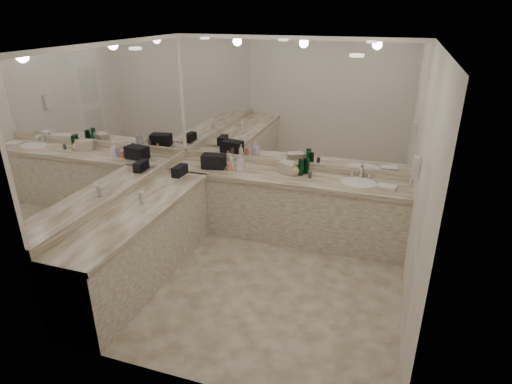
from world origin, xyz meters
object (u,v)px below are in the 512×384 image
(wall_phone, at_px, (416,168))
(soap_bottle_b, at_px, (240,163))
(soap_bottle_c, at_px, (294,169))
(hand_towel, at_px, (387,187))
(soap_bottle_a, at_px, (231,160))
(cream_cosmetic_case, at_px, (288,168))
(black_toiletry_bag, at_px, (214,162))
(sink, at_px, (359,184))

(wall_phone, distance_m, soap_bottle_b, 2.24)
(soap_bottle_c, bearing_deg, hand_towel, -3.58)
(soap_bottle_a, bearing_deg, cream_cosmetic_case, -0.43)
(black_toiletry_bag, bearing_deg, soap_bottle_a, 34.98)
(wall_phone, bearing_deg, cream_cosmetic_case, 159.43)
(sink, relative_size, soap_bottle_a, 2.35)
(hand_towel, relative_size, soap_bottle_c, 1.24)
(wall_phone, height_order, soap_bottle_a, wall_phone)
(black_toiletry_bag, xyz_separation_m, cream_cosmetic_case, (1.01, 0.13, -0.02))
(soap_bottle_c, bearing_deg, sink, -1.02)
(sink, distance_m, soap_bottle_b, 1.57)
(soap_bottle_b, bearing_deg, soap_bottle_c, 3.54)
(soap_bottle_b, distance_m, soap_bottle_c, 0.73)
(soap_bottle_a, distance_m, soap_bottle_c, 0.92)
(wall_phone, relative_size, soap_bottle_b, 1.12)
(sink, distance_m, soap_bottle_a, 1.75)
(black_toiletry_bag, height_order, cream_cosmetic_case, black_toiletry_bag)
(sink, distance_m, wall_phone, 0.91)
(sink, height_order, wall_phone, wall_phone)
(cream_cosmetic_case, distance_m, soap_bottle_c, 0.11)
(cream_cosmetic_case, relative_size, soap_bottle_c, 1.42)
(hand_towel, height_order, soap_bottle_b, soap_bottle_b)
(wall_phone, bearing_deg, soap_bottle_a, 166.13)
(black_toiletry_bag, distance_m, soap_bottle_c, 1.11)
(sink, height_order, soap_bottle_a, soap_bottle_a)
(wall_phone, relative_size, cream_cosmetic_case, 0.96)
(soap_bottle_c, bearing_deg, soap_bottle_a, 175.88)
(black_toiletry_bag, distance_m, soap_bottle_a, 0.23)
(soap_bottle_a, distance_m, soap_bottle_b, 0.22)
(hand_towel, bearing_deg, wall_phone, -59.01)
(hand_towel, bearing_deg, soap_bottle_b, 179.16)
(sink, bearing_deg, black_toiletry_bag, -178.41)
(soap_bottle_b, bearing_deg, black_toiletry_bag, -176.46)
(black_toiletry_bag, bearing_deg, soap_bottle_c, 3.54)
(hand_towel, distance_m, soap_bottle_b, 1.90)
(black_toiletry_bag, relative_size, soap_bottle_c, 1.78)
(soap_bottle_a, bearing_deg, sink, -2.65)
(soap_bottle_c, bearing_deg, cream_cosmetic_case, 147.68)
(sink, bearing_deg, soap_bottle_c, 178.98)
(wall_phone, bearing_deg, soap_bottle_c, 160.28)
(soap_bottle_a, xyz_separation_m, soap_bottle_b, (0.19, -0.11, 0.01))
(cream_cosmetic_case, bearing_deg, black_toiletry_bag, -147.84)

